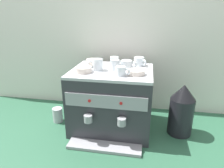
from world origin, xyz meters
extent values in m
plane|color=#28563D|center=(0.00, 0.00, 0.00)|extent=(4.00, 4.00, 0.00)
cube|color=silver|center=(0.00, 0.38, 0.49)|extent=(2.80, 0.03, 0.98)
cube|color=#2D2D33|center=(0.00, 0.00, 0.22)|extent=(0.59, 0.47, 0.45)
cube|color=#B7B7BC|center=(0.00, 0.00, 0.46)|extent=(0.59, 0.47, 0.02)
cube|color=#939399|center=(0.00, -0.24, 0.32)|extent=(0.54, 0.01, 0.09)
cylinder|color=red|center=(-0.10, -0.25, 0.32)|extent=(0.02, 0.01, 0.02)
cylinder|color=red|center=(0.10, -0.25, 0.32)|extent=(0.02, 0.01, 0.02)
cube|color=#939399|center=(0.00, -0.29, 0.01)|extent=(0.50, 0.12, 0.02)
cylinder|color=#939399|center=(-0.11, -0.27, 0.20)|extent=(0.06, 0.06, 0.05)
cylinder|color=#939399|center=(0.11, -0.27, 0.20)|extent=(0.06, 0.06, 0.05)
cylinder|color=silver|center=(0.19, 0.16, 0.50)|extent=(0.08, 0.08, 0.06)
torus|color=silver|center=(0.22, 0.12, 0.50)|extent=(0.05, 0.04, 0.05)
cylinder|color=silver|center=(0.08, -0.13, 0.50)|extent=(0.07, 0.07, 0.06)
torus|color=silver|center=(0.12, -0.14, 0.50)|extent=(0.05, 0.02, 0.05)
cylinder|color=silver|center=(0.10, 0.04, 0.50)|extent=(0.08, 0.08, 0.06)
torus|color=silver|center=(0.15, 0.04, 0.50)|extent=(0.05, 0.02, 0.05)
cylinder|color=silver|center=(-0.01, 0.16, 0.50)|extent=(0.07, 0.07, 0.06)
torus|color=silver|center=(0.00, 0.11, 0.50)|extent=(0.02, 0.05, 0.05)
cylinder|color=silver|center=(-0.10, -0.03, 0.51)|extent=(0.07, 0.07, 0.08)
torus|color=silver|center=(-0.15, -0.03, 0.51)|extent=(0.06, 0.02, 0.06)
cylinder|color=silver|center=(0.02, -0.01, 0.50)|extent=(0.07, 0.07, 0.08)
torus|color=silver|center=(0.06, 0.02, 0.50)|extent=(0.05, 0.04, 0.05)
cylinder|color=beige|center=(0.18, -0.08, 0.48)|extent=(0.12, 0.12, 0.03)
cylinder|color=beige|center=(0.18, -0.08, 0.47)|extent=(0.06, 0.06, 0.01)
cylinder|color=beige|center=(-0.18, -0.10, 0.48)|extent=(0.12, 0.12, 0.04)
cylinder|color=beige|center=(-0.18, -0.10, 0.47)|extent=(0.06, 0.06, 0.01)
cylinder|color=beige|center=(-0.18, 0.12, 0.49)|extent=(0.10, 0.10, 0.04)
cylinder|color=beige|center=(-0.18, 0.12, 0.47)|extent=(0.06, 0.06, 0.01)
cylinder|color=black|center=(0.52, -0.01, 0.14)|extent=(0.18, 0.18, 0.28)
cone|color=black|center=(0.52, -0.01, 0.33)|extent=(0.18, 0.18, 0.11)
cylinder|color=#B7B7BC|center=(-0.45, -0.02, 0.06)|extent=(0.08, 0.08, 0.12)
camera|label=1|loc=(0.25, -1.38, 0.87)|focal=32.07mm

